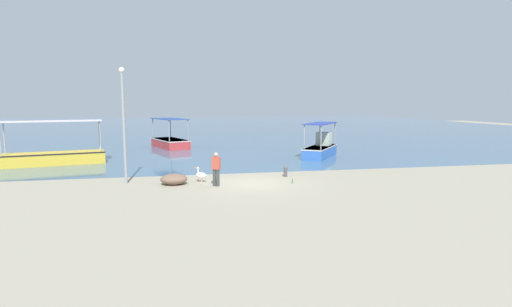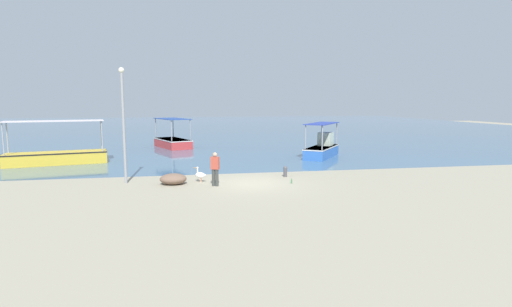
{
  "view_description": "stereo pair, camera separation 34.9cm",
  "coord_description": "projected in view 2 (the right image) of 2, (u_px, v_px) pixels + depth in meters",
  "views": [
    {
      "loc": [
        -3.71,
        -19.78,
        4.15
      ],
      "look_at": [
        0.75,
        2.76,
        1.19
      ],
      "focal_mm": 28.0,
      "sensor_mm": 36.0,
      "label": 1
    },
    {
      "loc": [
        -3.37,
        -19.84,
        4.15
      ],
      "look_at": [
        0.75,
        2.76,
        1.19
      ],
      "focal_mm": 28.0,
      "sensor_mm": 36.0,
      "label": 2
    }
  ],
  "objects": [
    {
      "name": "ground",
      "position": [
        251.0,
        183.0,
        20.49
      ],
      "size": [
        120.0,
        120.0,
        0.0
      ],
      "primitive_type": "plane",
      "color": "gray"
    },
    {
      "name": "harbor_water",
      "position": [
        204.0,
        127.0,
        67.33
      ],
      "size": [
        110.0,
        90.0,
        0.0
      ],
      "primitive_type": "cube",
      "color": "#456986",
      "rests_on": "ground"
    },
    {
      "name": "fishing_boat_near_left",
      "position": [
        173.0,
        141.0,
        36.74
      ],
      "size": [
        3.65,
        5.25,
        2.66
      ],
      "color": "#C13838",
      "rests_on": "harbor_water"
    },
    {
      "name": "fishing_boat_far_right",
      "position": [
        322.0,
        148.0,
        30.37
      ],
      "size": [
        3.98,
        4.76,
        2.58
      ],
      "color": "#346AC0",
      "rests_on": "harbor_water"
    },
    {
      "name": "fishing_boat_outer",
      "position": [
        57.0,
        156.0,
        26.8
      ],
      "size": [
        6.54,
        3.05,
        2.93
      ],
      "color": "gold",
      "rests_on": "harbor_water"
    },
    {
      "name": "pelican",
      "position": [
        200.0,
        175.0,
        20.82
      ],
      "size": [
        0.75,
        0.51,
        0.8
      ],
      "color": "#E0997A",
      "rests_on": "ground"
    },
    {
      "name": "lamp_post",
      "position": [
        123.0,
        119.0,
        20.15
      ],
      "size": [
        0.28,
        0.28,
        5.87
      ],
      "color": "gray",
      "rests_on": "ground"
    },
    {
      "name": "mooring_bollard",
      "position": [
        285.0,
        171.0,
        22.31
      ],
      "size": [
        0.22,
        0.22,
        0.61
      ],
      "color": "#47474C",
      "rests_on": "ground"
    },
    {
      "name": "fisherman_standing",
      "position": [
        215.0,
        168.0,
        19.76
      ],
      "size": [
        0.45,
        0.36,
        1.69
      ],
      "color": "#3A3D3A",
      "rests_on": "ground"
    },
    {
      "name": "net_pile",
      "position": [
        173.0,
        179.0,
        20.26
      ],
      "size": [
        1.35,
        1.15,
        0.55
      ],
      "primitive_type": "ellipsoid",
      "color": "brown",
      "rests_on": "ground"
    },
    {
      "name": "glass_bottle",
      "position": [
        292.0,
        181.0,
        20.48
      ],
      "size": [
        0.07,
        0.07,
        0.27
      ],
      "color": "#3F7F4C",
      "rests_on": "ground"
    }
  ]
}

